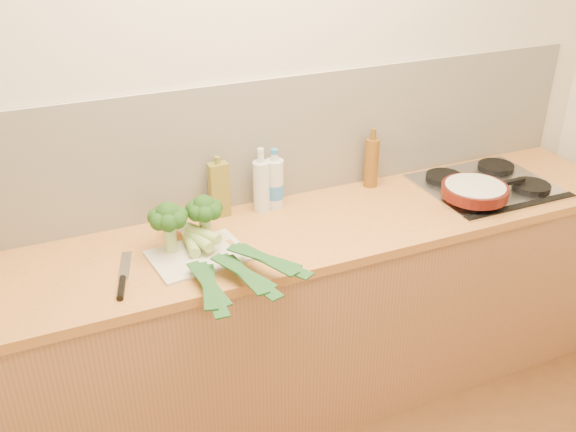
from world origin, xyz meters
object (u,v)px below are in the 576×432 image
at_px(gas_hob, 487,185).
at_px(chopping_board, 199,255).
at_px(skillet, 475,190).
at_px(chefs_knife, 122,282).

distance_m(gas_hob, chopping_board, 1.39).
relative_size(chopping_board, skillet, 0.83).
distance_m(chefs_knife, skillet, 1.52).
bearing_deg(skillet, chopping_board, 175.41).
xyz_separation_m(gas_hob, chefs_knife, (-1.68, -0.12, -0.01)).
bearing_deg(chefs_knife, chopping_board, 28.31).
xyz_separation_m(gas_hob, skillet, (-0.16, -0.11, 0.05)).
relative_size(chopping_board, chefs_knife, 1.09).
distance_m(gas_hob, chefs_knife, 1.69).
relative_size(gas_hob, skillet, 1.38).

